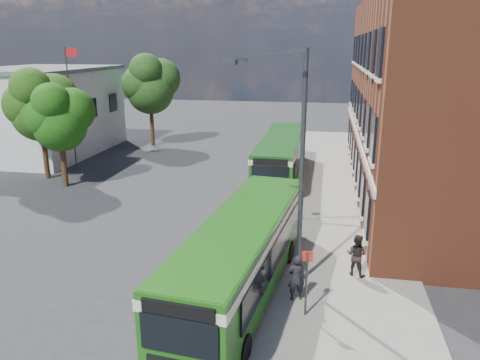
# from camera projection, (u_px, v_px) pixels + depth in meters

# --- Properties ---
(ground) EXTENTS (120.00, 120.00, 0.00)m
(ground) POSITION_uv_depth(u_px,v_px,m) (185.00, 254.00, 21.08)
(ground) COLOR #2C2C2F
(ground) RESTS_ON ground
(pavement) EXTENTS (6.00, 48.00, 0.15)m
(pavement) POSITION_uv_depth(u_px,v_px,m) (339.00, 205.00, 27.39)
(pavement) COLOR gray
(pavement) RESTS_ON ground
(kerb_line) EXTENTS (0.12, 48.00, 0.01)m
(kerb_line) POSITION_uv_depth(u_px,v_px,m) (287.00, 203.00, 27.95)
(kerb_line) COLOR beige
(kerb_line) RESTS_ON ground
(brick_office) EXTENTS (12.10, 26.00, 14.20)m
(brick_office) POSITION_uv_depth(u_px,v_px,m) (464.00, 82.00, 28.04)
(brick_office) COLOR brown
(brick_office) RESTS_ON ground
(white_building) EXTENTS (9.40, 13.40, 7.30)m
(white_building) POSITION_uv_depth(u_px,v_px,m) (44.00, 111.00, 40.23)
(white_building) COLOR beige
(white_building) RESTS_ON ground
(flagpole) EXTENTS (0.95, 0.10, 9.00)m
(flagpole) POSITION_uv_depth(u_px,v_px,m) (71.00, 104.00, 34.18)
(flagpole) COLOR #343739
(flagpole) RESTS_ON ground
(street_lamp) EXTENTS (2.96, 2.38, 9.00)m
(street_lamp) POSITION_uv_depth(u_px,v_px,m) (292.00, 168.00, 17.02)
(street_lamp) COLOR #343739
(street_lamp) RESTS_ON ground
(bus_stop_sign) EXTENTS (0.35, 0.08, 2.52)m
(bus_stop_sign) POSITION_uv_depth(u_px,v_px,m) (307.00, 279.00, 15.72)
(bus_stop_sign) COLOR #343739
(bus_stop_sign) RESTS_ON ground
(bus_front) EXTENTS (3.81, 11.98, 3.02)m
(bus_front) POSITION_uv_depth(u_px,v_px,m) (243.00, 249.00, 17.29)
(bus_front) COLOR #1E5D14
(bus_front) RESTS_ON ground
(bus_rear) EXTENTS (2.69, 12.64, 3.02)m
(bus_rear) POSITION_uv_depth(u_px,v_px,m) (281.00, 153.00, 32.65)
(bus_rear) COLOR #1B5317
(bus_rear) RESTS_ON ground
(pedestrian_a) EXTENTS (0.73, 0.59, 1.72)m
(pedestrian_a) POSITION_uv_depth(u_px,v_px,m) (296.00, 278.00, 16.84)
(pedestrian_a) COLOR black
(pedestrian_a) RESTS_ON pavement
(pedestrian_b) EXTENTS (1.03, 0.93, 1.73)m
(pedestrian_b) POSITION_uv_depth(u_px,v_px,m) (356.00, 255.00, 18.67)
(pedestrian_b) COLOR black
(pedestrian_b) RESTS_ON pavement
(tree_left) EXTENTS (4.08, 3.88, 6.89)m
(tree_left) POSITION_uv_depth(u_px,v_px,m) (59.00, 117.00, 30.00)
(tree_left) COLOR #382214
(tree_left) RESTS_ON ground
(tree_mid) EXTENTS (4.58, 4.35, 7.73)m
(tree_mid) POSITION_uv_depth(u_px,v_px,m) (40.00, 104.00, 31.69)
(tree_mid) COLOR #382214
(tree_mid) RESTS_ON ground
(tree_right) EXTENTS (5.02, 4.77, 8.47)m
(tree_right) POSITION_uv_depth(u_px,v_px,m) (150.00, 84.00, 42.52)
(tree_right) COLOR #382214
(tree_right) RESTS_ON ground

